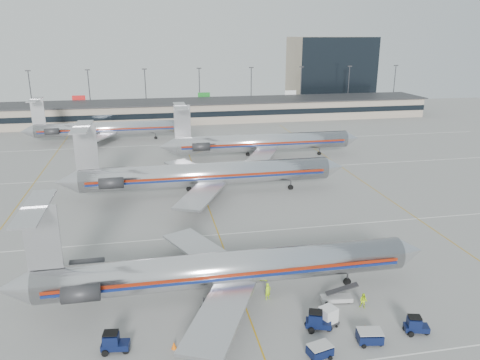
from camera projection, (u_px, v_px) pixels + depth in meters
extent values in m
plane|color=gray|center=(231.00, 269.00, 54.85)|extent=(260.00, 260.00, 0.00)
cube|color=silver|center=(219.00, 235.00, 64.20)|extent=(160.00, 0.15, 0.02)
cube|color=gray|center=(176.00, 112.00, 145.65)|extent=(160.00, 16.00, 6.00)
cube|color=black|center=(178.00, 115.00, 138.01)|extent=(160.00, 0.20, 1.60)
cube|color=#2D2D30|center=(176.00, 102.00, 144.71)|extent=(162.00, 17.00, 0.30)
cylinder|color=#38383D|center=(31.00, 95.00, 149.12)|extent=(0.30, 0.30, 15.00)
cube|color=#2D2D30|center=(28.00, 71.00, 146.83)|extent=(1.60, 0.40, 0.35)
cylinder|color=#38383D|center=(90.00, 94.00, 152.43)|extent=(0.30, 0.30, 15.00)
cube|color=#2D2D30|center=(87.00, 70.00, 150.14)|extent=(1.60, 0.40, 0.35)
cylinder|color=#38383D|center=(146.00, 92.00, 155.74)|extent=(0.30, 0.30, 15.00)
cube|color=#2D2D30|center=(144.00, 69.00, 153.45)|extent=(1.60, 0.40, 0.35)
cylinder|color=#38383D|center=(200.00, 91.00, 159.05)|extent=(0.30, 0.30, 15.00)
cube|color=#2D2D30|center=(199.00, 68.00, 156.76)|extent=(1.60, 0.40, 0.35)
cylinder|color=#38383D|center=(251.00, 90.00, 162.36)|extent=(0.30, 0.30, 15.00)
cube|color=#2D2D30|center=(251.00, 68.00, 160.07)|extent=(1.60, 0.40, 0.35)
cylinder|color=#38383D|center=(301.00, 89.00, 165.67)|extent=(0.30, 0.30, 15.00)
cube|color=#2D2D30|center=(302.00, 67.00, 163.38)|extent=(1.60, 0.40, 0.35)
cylinder|color=#38383D|center=(348.00, 88.00, 168.98)|extent=(0.30, 0.30, 15.00)
cube|color=#2D2D30|center=(350.00, 66.00, 166.69)|extent=(1.60, 0.40, 0.35)
cylinder|color=#38383D|center=(394.00, 87.00, 172.29)|extent=(0.30, 0.30, 15.00)
cube|color=#2D2D30|center=(396.00, 66.00, 170.01)|extent=(1.60, 0.40, 0.35)
cube|color=tan|center=(330.00, 70.00, 182.26)|extent=(30.00, 20.00, 25.00)
cylinder|color=silver|center=(228.00, 268.00, 48.12)|extent=(37.89, 3.51, 3.51)
cone|color=silver|center=(410.00, 251.00, 51.88)|extent=(3.03, 3.51, 3.51)
cone|color=#BABABF|center=(14.00, 289.00, 44.32)|extent=(3.41, 3.51, 3.51)
cube|color=maroon|center=(231.00, 275.00, 46.42)|extent=(36.00, 0.05, 0.33)
cube|color=navy|center=(231.00, 279.00, 46.54)|extent=(36.00, 0.05, 0.27)
cube|color=#BABABF|center=(203.00, 250.00, 54.26)|extent=(8.81, 12.84, 0.30)
cube|color=#BABABF|center=(220.00, 315.00, 41.85)|extent=(8.81, 12.84, 0.30)
cube|color=#BABABF|center=(42.00, 238.00, 43.40)|extent=(3.22, 0.24, 6.44)
cube|color=#BABABF|center=(34.00, 208.00, 42.43)|extent=(2.27, 9.95, 0.17)
cylinder|color=#2D2D30|center=(87.00, 266.00, 47.94)|extent=(3.41, 1.61, 1.61)
cylinder|color=#2D2D30|center=(81.00, 294.00, 42.89)|extent=(3.41, 1.61, 1.61)
cylinder|color=#2D2D30|center=(347.00, 278.00, 51.32)|extent=(0.19, 0.19, 1.56)
cylinder|color=#2D2D30|center=(204.00, 305.00, 46.23)|extent=(0.19, 0.19, 1.56)
cylinder|color=#2D2D30|center=(199.00, 282.00, 50.48)|extent=(0.19, 0.19, 1.56)
cylinder|color=black|center=(347.00, 281.00, 51.45)|extent=(0.85, 0.28, 0.85)
cylinder|color=silver|center=(208.00, 174.00, 79.00)|extent=(41.83, 3.87, 3.87)
cone|color=silver|center=(334.00, 167.00, 83.15)|extent=(3.35, 3.87, 3.87)
cone|color=#BABABF|center=(67.00, 182.00, 74.80)|extent=(3.76, 3.87, 3.87)
cube|color=maroon|center=(210.00, 177.00, 77.13)|extent=(39.73, 0.05, 0.37)
cube|color=navy|center=(210.00, 179.00, 77.26)|extent=(39.73, 0.05, 0.29)
cube|color=#BABABF|center=(192.00, 169.00, 85.78)|extent=(9.72, 14.18, 0.33)
cube|color=#BABABF|center=(201.00, 195.00, 72.08)|extent=(9.72, 14.18, 0.33)
cube|color=#BABABF|center=(86.00, 148.00, 73.79)|extent=(3.56, 0.26, 7.11)
cube|color=#BABABF|center=(82.00, 127.00, 72.72)|extent=(2.51, 10.98, 0.19)
cylinder|color=#2D2D30|center=(114.00, 173.00, 78.81)|extent=(3.76, 1.78, 1.78)
cylinder|color=#2D2D30|center=(111.00, 183.00, 73.23)|extent=(3.76, 1.78, 1.78)
cylinder|color=#2D2D30|center=(291.00, 185.00, 82.53)|extent=(0.21, 0.21, 1.73)
cylinder|color=#2D2D30|center=(192.00, 196.00, 76.91)|extent=(0.21, 0.21, 1.73)
cylinder|color=#2D2D30|center=(189.00, 186.00, 81.61)|extent=(0.21, 0.21, 1.73)
cylinder|color=black|center=(291.00, 187.00, 82.68)|extent=(0.94, 0.31, 0.94)
cylinder|color=silver|center=(264.00, 142.00, 102.56)|extent=(38.18, 3.72, 3.72)
cone|color=silver|center=(352.00, 138.00, 106.37)|extent=(3.22, 3.72, 3.72)
cone|color=#BABABF|center=(167.00, 147.00, 98.72)|extent=(3.62, 3.72, 3.72)
cube|color=maroon|center=(266.00, 144.00, 100.77)|extent=(36.27, 0.05, 0.35)
cube|color=navy|center=(266.00, 145.00, 100.89)|extent=(36.27, 0.05, 0.28)
cube|color=#BABABF|center=(248.00, 140.00, 109.08)|extent=(9.34, 13.62, 0.32)
cube|color=#BABABF|center=(262.00, 155.00, 95.92)|extent=(9.34, 13.62, 0.32)
cube|color=#BABABF|center=(182.00, 121.00, 97.74)|extent=(3.42, 0.25, 6.83)
cube|color=#BABABF|center=(180.00, 106.00, 96.72)|extent=(2.41, 10.55, 0.18)
cylinder|color=#2D2D30|center=(198.00, 141.00, 102.57)|extent=(3.62, 1.71, 1.71)
cylinder|color=#2D2D30|center=(201.00, 147.00, 97.21)|extent=(3.62, 1.71, 1.71)
cylinder|color=#2D2D30|center=(319.00, 151.00, 105.78)|extent=(0.20, 0.20, 1.66)
cylinder|color=#2D2D30|center=(252.00, 158.00, 100.56)|extent=(0.20, 0.20, 1.66)
cylinder|color=#2D2D30|center=(248.00, 152.00, 105.07)|extent=(0.20, 0.20, 1.66)
cylinder|color=black|center=(319.00, 153.00, 105.92)|extent=(0.90, 0.30, 0.90)
cylinder|color=silver|center=(107.00, 129.00, 118.76)|extent=(35.01, 3.41, 3.41)
cone|color=silver|center=(182.00, 126.00, 122.25)|extent=(2.95, 3.41, 3.41)
cone|color=#BABABF|center=(27.00, 132.00, 115.23)|extent=(3.32, 3.41, 3.41)
cube|color=maroon|center=(107.00, 129.00, 117.11)|extent=(33.26, 0.05, 0.32)
cube|color=navy|center=(107.00, 131.00, 117.22)|extent=(33.26, 0.05, 0.26)
cube|color=#BABABF|center=(102.00, 128.00, 124.73)|extent=(8.57, 12.49, 0.29)
cube|color=#BABABF|center=(98.00, 138.00, 112.66)|extent=(8.57, 12.49, 0.29)
cube|color=#BABABF|center=(38.00, 112.00, 114.33)|extent=(3.13, 0.23, 6.27)
cube|color=#BABABF|center=(35.00, 100.00, 113.40)|extent=(2.21, 9.67, 0.17)
cylinder|color=#2D2D30|center=(56.00, 127.00, 118.76)|extent=(3.32, 1.57, 1.57)
cylinder|color=#2D2D30|center=(52.00, 132.00, 113.84)|extent=(3.32, 1.57, 1.57)
cylinder|color=#2D2D30|center=(156.00, 136.00, 121.70)|extent=(0.18, 0.18, 1.52)
cylinder|color=#2D2D30|center=(96.00, 140.00, 116.92)|extent=(0.18, 0.18, 1.52)
cylinder|color=#2D2D30|center=(98.00, 137.00, 121.06)|extent=(0.18, 0.18, 1.52)
cylinder|color=black|center=(156.00, 138.00, 121.83)|extent=(0.83, 0.28, 0.83)
cube|color=black|center=(116.00, 345.00, 40.55)|extent=(2.52, 1.50, 0.54)
cube|color=black|center=(111.00, 339.00, 40.29)|extent=(1.43, 1.25, 0.98)
cube|color=black|center=(110.00, 333.00, 40.10)|extent=(1.37, 1.19, 0.09)
cylinder|color=black|center=(126.00, 343.00, 41.30)|extent=(0.61, 0.20, 0.61)
cylinder|color=black|center=(126.00, 351.00, 40.29)|extent=(0.61, 0.20, 0.61)
cylinder|color=black|center=(106.00, 345.00, 40.98)|extent=(0.61, 0.20, 0.61)
cylinder|color=black|center=(105.00, 353.00, 39.97)|extent=(0.61, 0.20, 0.61)
cube|color=black|center=(318.00, 324.00, 43.57)|extent=(2.63, 1.93, 0.54)
cube|color=black|center=(315.00, 318.00, 43.32)|extent=(1.58, 1.45, 0.97)
cube|color=black|center=(316.00, 312.00, 43.12)|extent=(1.51, 1.39, 0.09)
cylinder|color=black|center=(325.00, 322.00, 44.32)|extent=(0.60, 0.19, 0.60)
cylinder|color=black|center=(329.00, 329.00, 43.31)|extent=(0.60, 0.19, 0.60)
cylinder|color=black|center=(308.00, 324.00, 44.00)|extent=(0.60, 0.19, 0.60)
cylinder|color=black|center=(311.00, 331.00, 43.00)|extent=(0.60, 0.19, 0.60)
cube|color=black|center=(416.00, 328.00, 43.04)|extent=(2.38, 1.60, 0.50)
cube|color=black|center=(414.00, 323.00, 42.80)|extent=(1.40, 1.25, 0.89)
cube|color=black|center=(415.00, 317.00, 42.63)|extent=(1.34, 1.19, 0.08)
cylinder|color=black|center=(421.00, 326.00, 43.73)|extent=(0.55, 0.18, 0.55)
cylinder|color=black|center=(427.00, 332.00, 42.80)|extent=(0.55, 0.18, 0.55)
cylinder|color=black|center=(405.00, 328.00, 43.44)|extent=(0.55, 0.18, 0.55)
cylinder|color=black|center=(411.00, 334.00, 42.51)|extent=(0.55, 0.18, 0.55)
cube|color=black|center=(320.00, 351.00, 39.85)|extent=(2.29, 1.83, 0.74)
cube|color=#A1A1A1|center=(320.00, 346.00, 39.69)|extent=(2.29, 1.83, 0.06)
cylinder|color=black|center=(325.00, 349.00, 40.65)|extent=(0.38, 0.15, 0.38)
cylinder|color=black|center=(330.00, 358.00, 39.56)|extent=(0.38, 0.15, 0.38)
cylinder|color=black|center=(309.00, 351.00, 40.38)|extent=(0.38, 0.15, 0.38)
cylinder|color=black|center=(314.00, 360.00, 39.29)|extent=(0.38, 0.15, 0.38)
cube|color=black|center=(370.00, 337.00, 41.62)|extent=(2.39, 1.83, 0.80)
cube|color=#A1A1A1|center=(370.00, 331.00, 41.45)|extent=(2.39, 1.83, 0.07)
cylinder|color=black|center=(374.00, 335.00, 42.48)|extent=(0.41, 0.16, 0.41)
cylinder|color=black|center=(381.00, 344.00, 41.31)|extent=(0.41, 0.16, 0.41)
cylinder|color=black|center=(358.00, 338.00, 42.19)|extent=(0.41, 0.16, 0.41)
cylinder|color=black|center=(364.00, 346.00, 41.01)|extent=(0.41, 0.16, 0.41)
cube|color=#2D2D30|center=(328.00, 322.00, 44.33)|extent=(2.17, 2.01, 0.29)
cube|color=silver|center=(328.00, 315.00, 44.07)|extent=(1.86, 1.81, 1.45)
cylinder|color=black|center=(332.00, 319.00, 45.03)|extent=(0.23, 0.12, 0.23)
cylinder|color=black|center=(337.00, 326.00, 43.95)|extent=(0.23, 0.12, 0.23)
cylinder|color=black|center=(319.00, 321.00, 44.79)|extent=(0.23, 0.12, 0.23)
cylinder|color=black|center=(323.00, 328.00, 43.70)|extent=(0.23, 0.12, 0.23)
cube|color=#A1A1A1|center=(336.00, 298.00, 48.05)|extent=(3.34, 1.58, 0.45)
cube|color=#2D2D30|center=(342.00, 289.00, 47.84)|extent=(3.34, 1.23, 1.15)
cylinder|color=black|center=(345.00, 296.00, 48.78)|extent=(0.45, 0.14, 0.45)
cylinder|color=black|center=(349.00, 301.00, 47.86)|extent=(0.45, 0.14, 0.45)
cylinder|color=black|center=(324.00, 299.00, 48.35)|extent=(0.45, 0.14, 0.45)
cylinder|color=black|center=(327.00, 304.00, 47.43)|extent=(0.45, 0.14, 0.45)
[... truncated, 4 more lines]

